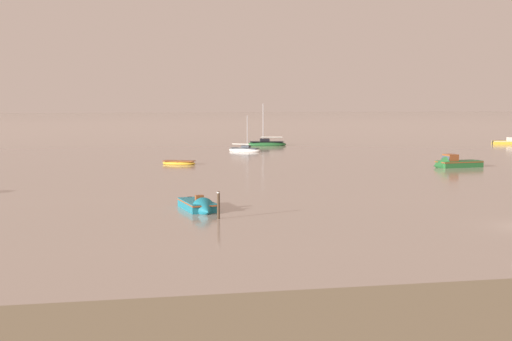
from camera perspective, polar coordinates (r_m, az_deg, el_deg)
motorboat_moored_0 at (r=86.40m, az=14.80°, el=0.46°), size 6.03×2.70×2.22m
motorboat_moored_3 at (r=133.76m, az=18.78°, el=2.03°), size 4.88×2.73×1.76m
sailboat_moored_1 at (r=122.44m, az=0.81°, el=2.05°), size 6.67×2.97×7.21m
rowboat_moored_2 at (r=87.70m, az=-5.92°, el=0.58°), size 4.22×2.91×0.63m
sailboat_moored_2 at (r=108.84m, az=-0.88°, el=1.59°), size 4.91×4.06×5.51m
motorboat_moored_7 at (r=51.10m, az=-4.32°, el=-2.85°), size 2.38×5.14×1.70m
mooring_post_left at (r=47.59m, az=-2.89°, el=-2.72°), size 0.22×0.22×1.96m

